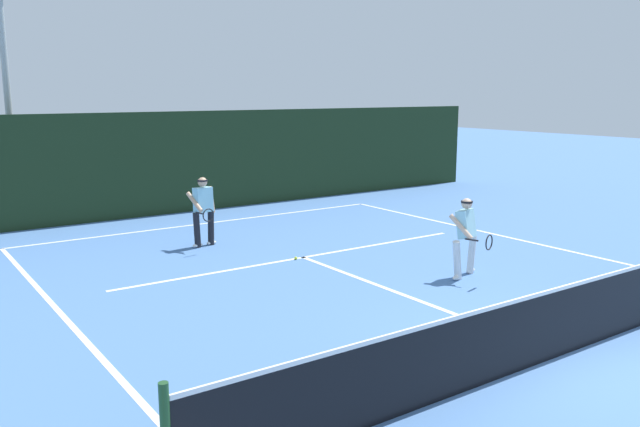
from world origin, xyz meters
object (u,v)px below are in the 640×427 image
(player_near, at_px, (466,234))
(player_far, at_px, (203,209))
(light_pole, at_px, (5,72))
(tennis_ball, at_px, (296,258))

(player_near, relative_size, player_far, 0.96)
(player_far, height_order, light_pole, light_pole)
(light_pole, bearing_deg, player_far, -62.59)
(tennis_ball, distance_m, light_pole, 9.65)
(light_pole, bearing_deg, tennis_ball, -63.15)
(player_near, distance_m, player_far, 5.96)
(player_far, height_order, tennis_ball, player_far)
(player_near, relative_size, light_pole, 0.24)
(player_near, xyz_separation_m, light_pole, (-5.95, 10.76, 3.16))
(tennis_ball, bearing_deg, player_near, -55.83)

